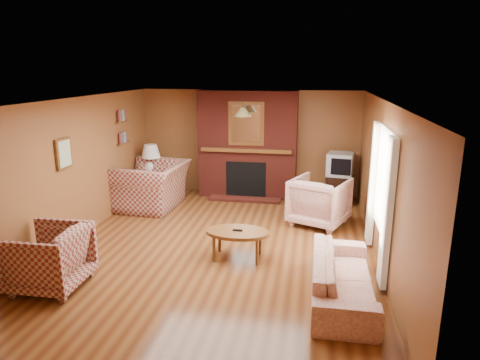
% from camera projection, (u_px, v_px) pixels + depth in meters
% --- Properties ---
extents(floor, '(6.50, 6.50, 0.00)m').
position_uv_depth(floor, '(220.00, 247.00, 7.09)').
color(floor, '#4F2611').
rests_on(floor, ground).
extents(ceiling, '(6.50, 6.50, 0.00)m').
position_uv_depth(ceiling, '(218.00, 100.00, 6.48)').
color(ceiling, white).
rests_on(ceiling, wall_back).
extents(wall_back, '(6.50, 0.00, 6.50)m').
position_uv_depth(wall_back, '(249.00, 143.00, 9.88)').
color(wall_back, brown).
rests_on(wall_back, floor).
extents(wall_front, '(6.50, 0.00, 6.50)m').
position_uv_depth(wall_front, '(137.00, 268.00, 3.69)').
color(wall_front, brown).
rests_on(wall_front, floor).
extents(wall_left, '(0.00, 6.50, 6.50)m').
position_uv_depth(wall_left, '(74.00, 170.00, 7.20)').
color(wall_left, brown).
rests_on(wall_left, floor).
extents(wall_right, '(0.00, 6.50, 6.50)m').
position_uv_depth(wall_right, '(382.00, 184.00, 6.37)').
color(wall_right, brown).
rests_on(wall_right, floor).
extents(fireplace, '(2.20, 0.82, 2.40)m').
position_uv_depth(fireplace, '(248.00, 145.00, 9.63)').
color(fireplace, '#5A1B13').
rests_on(fireplace, floor).
extents(window_right, '(0.10, 1.85, 2.00)m').
position_uv_depth(window_right, '(380.00, 192.00, 6.21)').
color(window_right, beige).
rests_on(window_right, wall_right).
extents(bookshelf, '(0.09, 0.55, 0.71)m').
position_uv_depth(bookshelf, '(124.00, 128.00, 8.88)').
color(bookshelf, brown).
rests_on(bookshelf, wall_left).
extents(botanical_print, '(0.05, 0.40, 0.50)m').
position_uv_depth(botanical_print, '(64.00, 153.00, 6.82)').
color(botanical_print, brown).
rests_on(botanical_print, wall_left).
extents(pendant_light, '(0.36, 0.36, 0.48)m').
position_uv_depth(pendant_light, '(243.00, 112.00, 8.77)').
color(pendant_light, black).
rests_on(pendant_light, ceiling).
extents(plaid_loveseat, '(1.34, 1.52, 0.94)m').
position_uv_depth(plaid_loveseat, '(153.00, 185.00, 9.03)').
color(plaid_loveseat, maroon).
rests_on(plaid_loveseat, floor).
extents(plaid_armchair, '(0.94, 0.92, 0.85)m').
position_uv_depth(plaid_armchair, '(49.00, 258.00, 5.69)').
color(plaid_armchair, maroon).
rests_on(plaid_armchair, floor).
extents(floral_sofa, '(0.77, 1.95, 0.57)m').
position_uv_depth(floral_sofa, '(342.00, 277.00, 5.47)').
color(floral_sofa, beige).
rests_on(floral_sofa, floor).
extents(floral_armchair, '(1.27, 1.28, 0.90)m').
position_uv_depth(floral_armchair, '(320.00, 201.00, 8.02)').
color(floral_armchair, beige).
rests_on(floral_armchair, floor).
extents(coffee_table, '(0.99, 0.61, 0.47)m').
position_uv_depth(coffee_table, '(238.00, 234.00, 6.58)').
color(coffee_table, brown).
rests_on(coffee_table, floor).
extents(side_table, '(0.40, 0.40, 0.54)m').
position_uv_depth(side_table, '(153.00, 186.00, 9.70)').
color(side_table, brown).
rests_on(side_table, floor).
extents(table_lamp, '(0.42, 0.42, 0.69)m').
position_uv_depth(table_lamp, '(151.00, 158.00, 9.54)').
color(table_lamp, white).
rests_on(table_lamp, side_table).
extents(tv_stand, '(0.58, 0.53, 0.62)m').
position_uv_depth(tv_stand, '(339.00, 189.00, 9.34)').
color(tv_stand, black).
rests_on(tv_stand, floor).
extents(crt_tv, '(0.62, 0.61, 0.49)m').
position_uv_depth(crt_tv, '(340.00, 164.00, 9.19)').
color(crt_tv, '#AAACB2').
rests_on(crt_tv, tv_stand).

